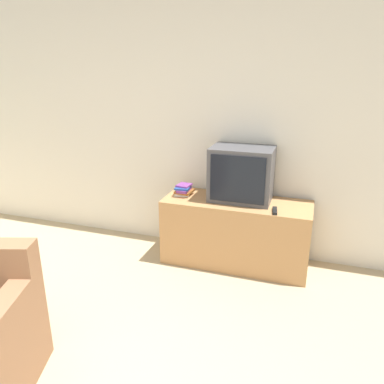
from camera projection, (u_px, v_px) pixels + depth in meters
wall_back at (167, 126)px, 3.95m from camera, size 9.00×0.06×2.60m
tv_stand at (236, 232)px, 3.73m from camera, size 1.42×0.53×0.66m
television at (242, 174)px, 3.59m from camera, size 0.59×0.41×0.52m
book_stack at (184, 190)px, 3.78m from camera, size 0.18×0.21×0.11m
remote_on_stand at (275, 211)px, 3.35m from camera, size 0.06×0.17×0.02m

